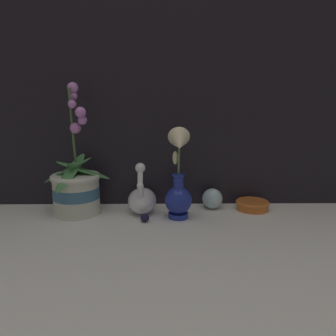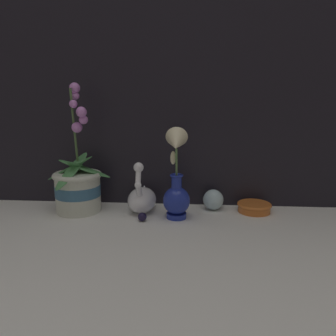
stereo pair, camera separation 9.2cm
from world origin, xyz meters
name	(u,v)px [view 1 (the left image)]	position (x,y,z in m)	size (l,w,h in m)	color
ground_plane	(163,226)	(0.00, 0.00, 0.00)	(2.80, 2.80, 0.00)	silver
window_backdrop	(163,40)	(0.00, 0.24, 0.60)	(2.80, 0.03, 1.20)	black
orchid_potted_plant	(75,187)	(-0.31, 0.12, 0.10)	(0.24, 0.24, 0.45)	beige
swan_figurine	(141,199)	(-0.08, 0.13, 0.05)	(0.10, 0.18, 0.19)	white
blue_vase	(178,185)	(0.05, 0.06, 0.12)	(0.09, 0.14, 0.31)	navy
glass_sphere	(211,199)	(0.18, 0.17, 0.04)	(0.08, 0.08, 0.08)	silver
amber_dish	(252,204)	(0.32, 0.16, 0.02)	(0.12, 0.12, 0.03)	#C66628
glass_bauble	(144,218)	(-0.06, 0.04, 0.01)	(0.03, 0.03, 0.03)	#191433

